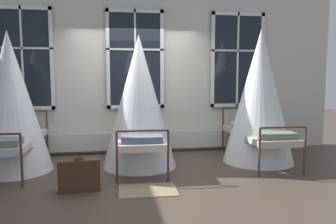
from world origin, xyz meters
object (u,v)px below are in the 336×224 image
at_px(cot_first, 10,104).
at_px(cot_second, 139,103).
at_px(suitcase_dark, 79,175).
at_px(cot_third, 260,98).

bearing_deg(cot_first, cot_second, -90.33).
relative_size(cot_first, suitcase_dark, 4.03).
height_order(cot_second, cot_third, cot_third).
distance_m(cot_first, cot_third, 4.28).
bearing_deg(cot_second, cot_first, 90.63).
relative_size(cot_first, cot_third, 0.96).
bearing_deg(cot_third, suitcase_dark, 110.41).
xyz_separation_m(cot_first, cot_third, (4.28, -0.07, 0.05)).
xyz_separation_m(cot_first, cot_second, (2.10, -0.03, -0.02)).
relative_size(cot_first, cot_second, 1.02).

